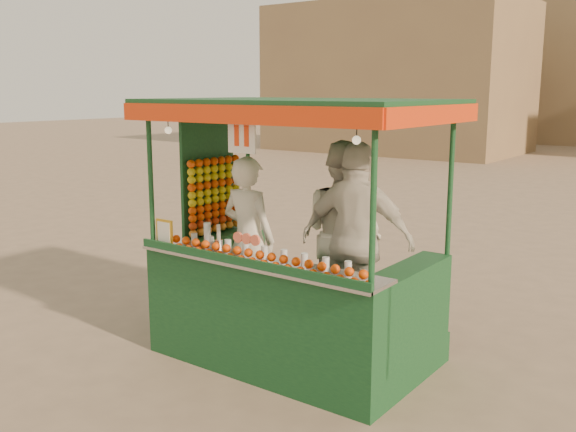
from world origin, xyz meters
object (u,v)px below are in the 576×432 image
Objects in this scene: vendor_right at (357,240)px; vendor_middle at (344,233)px; vendor_left at (248,238)px; juice_cart at (284,278)px.

vendor_middle is at bearing -51.41° from vendor_right.
vendor_middle reaches higher than vendor_left.
juice_cart reaches higher than vendor_middle.
juice_cart is 0.73m from vendor_middle.
juice_cart is at bearing 13.09° from vendor_right.
juice_cart reaches higher than vendor_left.
vendor_left is at bearing 43.83° from vendor_middle.
vendor_right is at bearing -169.88° from vendor_left.
juice_cart is 1.49× the size of vendor_right.
juice_cart is 1.66× the size of vendor_left.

